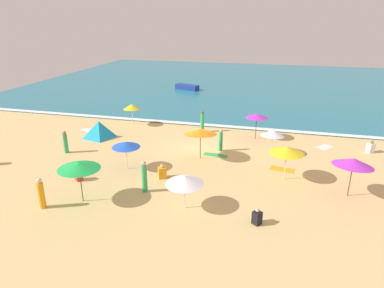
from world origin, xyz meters
TOP-DOWN VIEW (x-y plane):
  - ground_plane at (0.00, 0.00)m, footprint 60.00×60.00m
  - ocean_water at (0.00, 28.00)m, footprint 60.00×44.00m
  - wave_breaker_foam at (0.00, 6.30)m, footprint 57.00×0.70m
  - beach_umbrella_0 at (-4.36, -8.79)m, footprint 3.02×3.02m
  - beach_umbrella_1 at (-7.35, 4.74)m, footprint 1.60×1.62m
  - beach_umbrella_2 at (5.31, 0.78)m, footprint 2.08×2.11m
  - beach_umbrella_3 at (1.22, -8.07)m, footprint 2.55×2.56m
  - beach_umbrella_4 at (-3.78, -4.26)m, footprint 2.58×2.58m
  - beach_umbrella_5 at (9.76, -4.51)m, footprint 2.93×2.95m
  - beach_umbrella_6 at (3.91, 3.85)m, footprint 2.51×2.51m
  - beach_umbrella_7 at (0.47, -1.34)m, footprint 2.84×2.86m
  - beach_umbrella_8 at (6.27, -3.25)m, footprint 2.16×2.17m
  - beach_tent at (-8.60, 0.87)m, footprint 2.67×2.60m
  - beachgoer_1 at (-6.04, -9.92)m, footprint 0.37×0.37m
  - beachgoer_3 at (-1.48, -6.92)m, footprint 0.37×0.37m
  - beachgoer_4 at (5.02, -8.62)m, footprint 0.53×0.53m
  - beachgoer_5 at (-1.11, -4.95)m, footprint 0.65×0.65m
  - beachgoer_6 at (1.60, 0.47)m, footprint 0.36×0.36m
  - beachgoer_7 at (-5.97, -6.56)m, footprint 0.54×0.54m
  - beachgoer_8 at (-0.73, 4.51)m, footprint 0.37×0.37m
  - beachgoer_9 at (12.40, 2.94)m, footprint 0.62×0.62m
  - beachgoer_10 at (-9.36, -2.74)m, footprint 0.43×0.43m
  - beach_towel_0 at (6.15, -1.82)m, footprint 1.65×0.97m
  - beach_towel_1 at (1.41, -0.47)m, footprint 1.81×0.77m
  - beach_towel_2 at (-10.38, 2.36)m, footprint 1.93×1.27m
  - beach_towel_3 at (9.27, 3.23)m, footprint 1.44×1.47m
  - small_boat_0 at (-6.68, 21.29)m, footprint 3.40×2.05m

SIDE VIEW (x-z plane):
  - ground_plane at x=0.00m, z-range 0.00..0.00m
  - beach_towel_3 at x=9.27m, z-range 0.00..0.01m
  - beach_towel_1 at x=1.41m, z-range 0.00..0.01m
  - beach_towel_2 at x=-10.38m, z-range 0.00..0.01m
  - beach_towel_0 at x=6.15m, z-range 0.00..0.01m
  - ocean_water at x=0.00m, z-range 0.00..0.10m
  - wave_breaker_foam at x=0.00m, z-range 0.10..0.11m
  - beachgoer_4 at x=5.02m, z-range -0.06..0.79m
  - beachgoer_7 at x=-5.97m, z-range -0.06..0.80m
  - beachgoer_5 at x=-1.11m, z-range -0.08..0.84m
  - beachgoer_9 at x=12.40m, z-range -0.07..0.87m
  - small_boat_0 at x=-6.68m, z-range 0.10..0.78m
  - beach_tent at x=-8.60m, z-range 0.00..1.43m
  - beachgoer_6 at x=1.60m, z-range -0.04..1.65m
  - beachgoer_10 at x=-9.36m, z-range -0.03..1.65m
  - beachgoer_1 at x=-6.04m, z-range -0.03..1.68m
  - beachgoer_8 at x=-0.73m, z-range -0.04..1.84m
  - beachgoer_3 at x=-1.48m, z-range -0.03..1.88m
  - beach_umbrella_2 at x=5.31m, z-range 0.66..2.60m
  - beach_umbrella_3 at x=1.22m, z-range 0.69..2.60m
  - beach_umbrella_4 at x=-3.78m, z-range 0.76..2.66m
  - beach_umbrella_1 at x=-7.35m, z-range 0.75..2.78m
  - beach_umbrella_8 at x=6.27m, z-range 0.86..3.02m
  - beach_umbrella_6 at x=3.91m, z-range 0.89..3.02m
  - beach_umbrella_7 at x=0.47m, z-range 0.86..3.22m
  - beach_umbrella_5 at x=9.76m, z-range 0.87..3.25m
  - beach_umbrella_0 at x=-4.36m, z-range 0.96..3.30m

